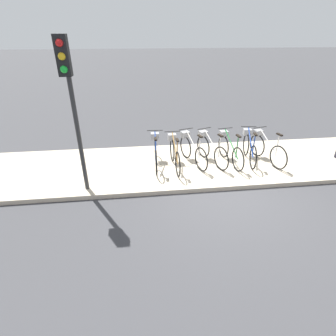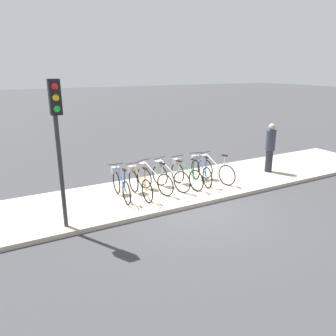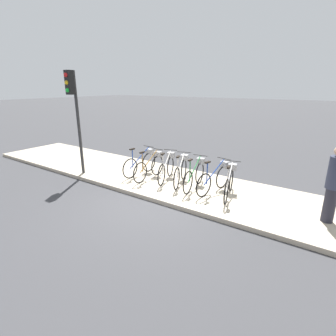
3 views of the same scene
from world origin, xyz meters
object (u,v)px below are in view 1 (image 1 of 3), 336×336
object	(u,v)px
parked_bicycle_4	(229,148)
parked_bicycle_6	(266,147)
parked_bicycle_3	(210,148)
parked_bicycle_1	(174,152)
traffic_light	(69,87)
parked_bicycle_0	(156,151)
parked_bicycle_5	(249,146)
parked_bicycle_2	(192,149)

from	to	relation	value
parked_bicycle_4	parked_bicycle_6	world-z (taller)	same
parked_bicycle_4	parked_bicycle_3	bearing A→B (deg)	172.00
parked_bicycle_3	parked_bicycle_6	size ratio (longest dim) A/B	0.98
parked_bicycle_1	traffic_light	distance (m)	3.29
parked_bicycle_1	parked_bicycle_6	world-z (taller)	same
traffic_light	parked_bicycle_1	bearing A→B (deg)	24.37
parked_bicycle_0	parked_bicycle_1	distance (m)	0.54
parked_bicycle_3	parked_bicycle_4	size ratio (longest dim) A/B	0.96
parked_bicycle_0	parked_bicycle_1	xyz separation A→B (m)	(0.52, -0.15, 0.00)
parked_bicycle_0	parked_bicycle_5	xyz separation A→B (m)	(2.82, 0.01, 0.00)
parked_bicycle_0	parked_bicycle_3	xyz separation A→B (m)	(1.62, 0.02, 0.00)
parked_bicycle_3	parked_bicycle_5	world-z (taller)	same
parked_bicycle_2	traffic_light	distance (m)	3.75
parked_bicycle_6	parked_bicycle_3	bearing A→B (deg)	176.08
parked_bicycle_3	parked_bicycle_4	world-z (taller)	same
parked_bicycle_2	parked_bicycle_6	bearing A→B (deg)	-3.35
parked_bicycle_2	traffic_light	world-z (taller)	traffic_light
parked_bicycle_3	traffic_light	size ratio (longest dim) A/B	0.45
parked_bicycle_1	traffic_light	xyz separation A→B (m)	(-2.34, -1.06, 2.06)
parked_bicycle_1	parked_bicycle_4	xyz separation A→B (m)	(1.65, 0.09, 0.00)
parked_bicycle_2	parked_bicycle_3	world-z (taller)	same
traffic_light	parked_bicycle_6	bearing A→B (deg)	12.33
parked_bicycle_5	parked_bicycle_1	bearing A→B (deg)	-176.02
parked_bicycle_2	parked_bicycle_4	distance (m)	1.12
parked_bicycle_2	parked_bicycle_3	size ratio (longest dim) A/B	1.01
parked_bicycle_6	traffic_light	xyz separation A→B (m)	(-5.10, -1.12, 2.06)
parked_bicycle_1	parked_bicycle_5	distance (m)	2.30
parked_bicycle_0	parked_bicycle_6	distance (m)	3.29
parked_bicycle_5	traffic_light	world-z (taller)	traffic_light
parked_bicycle_3	parked_bicycle_6	world-z (taller)	same
parked_bicycle_1	parked_bicycle_5	bearing A→B (deg)	3.98
parked_bicycle_5	parked_bicycle_6	distance (m)	0.48
parked_bicycle_4	traffic_light	xyz separation A→B (m)	(-3.99, -1.15, 2.06)
parked_bicycle_0	parked_bicycle_5	bearing A→B (deg)	0.19
parked_bicycle_5	parked_bicycle_6	world-z (taller)	same
parked_bicycle_4	parked_bicycle_6	bearing A→B (deg)	-1.86
parked_bicycle_3	parked_bicycle_6	bearing A→B (deg)	-3.92
parked_bicycle_0	parked_bicycle_6	world-z (taller)	same
parked_bicycle_0	parked_bicycle_3	bearing A→B (deg)	0.69
parked_bicycle_1	parked_bicycle_6	size ratio (longest dim) A/B	1.02
parked_bicycle_2	parked_bicycle_4	size ratio (longest dim) A/B	0.97
parked_bicycle_1	traffic_light	world-z (taller)	traffic_light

